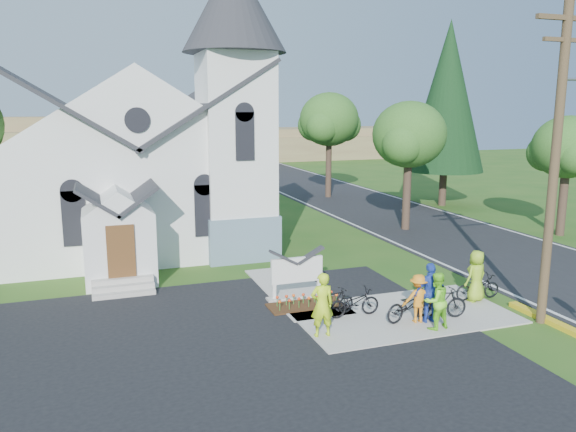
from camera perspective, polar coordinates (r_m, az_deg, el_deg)
name	(u,v)px	position (r m, az deg, el deg)	size (l,w,h in m)	color
ground	(368,326)	(17.94, 8.17, -11.03)	(120.00, 120.00, 0.00)	#285518
parking_lot	(143,394)	(14.37, -14.50, -17.09)	(20.00, 16.00, 0.02)	black
road	(401,218)	(35.27, 11.41, -0.16)	(8.00, 90.00, 0.02)	black
sidewalk	(402,314)	(19.03, 11.55, -9.76)	(7.00, 4.00, 0.05)	#ADA89C
church	(143,139)	(27.32, -14.53, 7.60)	(12.35, 12.00, 13.00)	white
church_sign	(297,270)	(19.91, 0.90, -5.55)	(2.20, 0.40, 1.70)	#ADA89C
flower_bed	(306,305)	(19.42, 1.82, -9.07)	(2.60, 1.10, 0.07)	#3D2610
utility_pole	(557,151)	(18.69, 25.70, 5.95)	(3.45, 0.28, 10.00)	#473423
tree_road_near	(409,135)	(31.32, 12.20, 8.02)	(4.00, 4.00, 7.05)	#36261D
tree_road_mid	(329,120)	(42.20, 4.21, 9.71)	(4.40, 4.40, 7.80)	#36261D
tree_road_far	(568,148)	(32.60, 26.54, 6.21)	(3.60, 3.60, 6.30)	#36261D
conifer	(448,97)	(39.88, 15.90, 11.57)	(5.20, 5.20, 12.40)	#36261D
distant_hills	(185,144)	(72.05, -10.45, 7.20)	(61.00, 10.00, 5.60)	brown
cyclist_0	(322,305)	(16.64, 3.48, -8.97)	(0.71, 0.46, 1.94)	#C3EF1C
bike_0	(354,302)	(18.39, 6.68, -8.71)	(0.62, 1.78, 0.94)	black
cyclist_1	(436,301)	(17.75, 14.80, -8.33)	(0.86, 0.67, 1.77)	#7DEA2B
bike_1	(334,302)	(18.33, 4.73, -8.74)	(0.44, 1.56, 0.94)	black
cyclist_2	(430,292)	(18.25, 14.26, -7.53)	(1.12, 0.47, 1.91)	#2544B9
bike_2	(410,304)	(18.40, 12.28, -8.77)	(0.67, 1.92, 1.01)	black
cyclist_3	(418,298)	(18.19, 13.08, -8.14)	(1.00, 0.57, 1.54)	orange
bike_3	(441,303)	(18.69, 15.29, -8.53)	(0.49, 1.73, 1.04)	black
cyclist_4	(476,276)	(20.60, 18.58, -5.78)	(0.88, 0.57, 1.81)	#91BD23
bike_4	(478,287)	(20.90, 18.70, -6.83)	(0.61, 1.74, 0.91)	black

